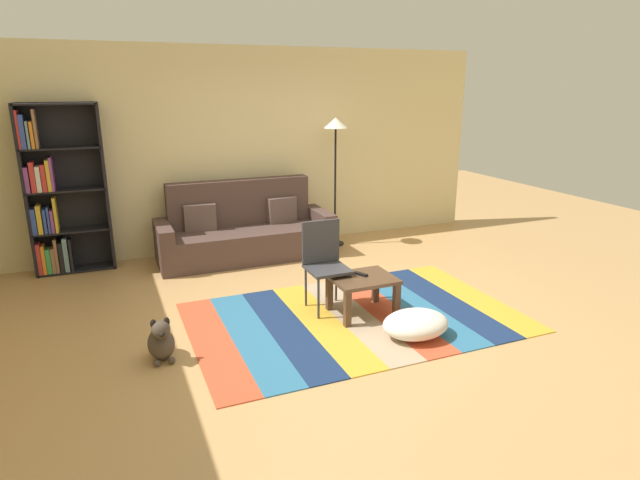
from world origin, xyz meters
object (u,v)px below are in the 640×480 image
at_px(bookshelf, 57,197).
at_px(pouf, 416,324).
at_px(coffee_table, 363,284).
at_px(tv_remote, 361,274).
at_px(folding_chair, 324,258).
at_px(couch, 245,232).
at_px(dog, 161,341).
at_px(standing_lamp, 336,140).

height_order(bookshelf, pouf, bookshelf).
xyz_separation_m(coffee_table, tv_remote, (0.01, 0.06, 0.09)).
xyz_separation_m(tv_remote, folding_chair, (-0.29, 0.25, 0.13)).
relative_size(couch, dog, 5.69).
bearing_deg(folding_chair, standing_lamp, 98.50).
xyz_separation_m(dog, tv_remote, (1.96, 0.22, 0.24)).
height_order(coffee_table, standing_lamp, standing_lamp).
height_order(coffee_table, tv_remote, tv_remote).
distance_m(pouf, dog, 2.22).
bearing_deg(couch, coffee_table, -75.15).
height_order(couch, coffee_table, couch).
height_order(bookshelf, tv_remote, bookshelf).
relative_size(standing_lamp, folding_chair, 1.98).
distance_m(coffee_table, tv_remote, 0.10).
height_order(couch, standing_lamp, standing_lamp).
height_order(couch, pouf, couch).
bearing_deg(coffee_table, dog, -175.19).
bearing_deg(dog, folding_chair, 15.72).
bearing_deg(couch, standing_lamp, 2.71).
bearing_deg(coffee_table, bookshelf, 137.63).
relative_size(couch, coffee_table, 3.71).
bearing_deg(standing_lamp, pouf, -100.01).
distance_m(coffee_table, standing_lamp, 2.69).
bearing_deg(dog, pouf, -12.35).
bearing_deg(couch, tv_remote, -74.64).
relative_size(coffee_table, tv_remote, 4.06).
distance_m(couch, coffee_table, 2.32).
relative_size(dog, standing_lamp, 0.22).
distance_m(bookshelf, tv_remote, 3.76).
distance_m(couch, pouf, 3.00).
distance_m(pouf, tv_remote, 0.78).
relative_size(couch, pouf, 3.63).
relative_size(dog, folding_chair, 0.44).
distance_m(coffee_table, folding_chair, 0.47).
height_order(standing_lamp, tv_remote, standing_lamp).
bearing_deg(tv_remote, dog, 159.55).
xyz_separation_m(pouf, folding_chair, (-0.49, 0.94, 0.40)).
bearing_deg(tv_remote, bookshelf, 111.46).
bearing_deg(tv_remote, pouf, -100.13).
height_order(coffee_table, pouf, coffee_table).
bearing_deg(bookshelf, folding_chair, -41.72).
relative_size(dog, tv_remote, 2.65).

